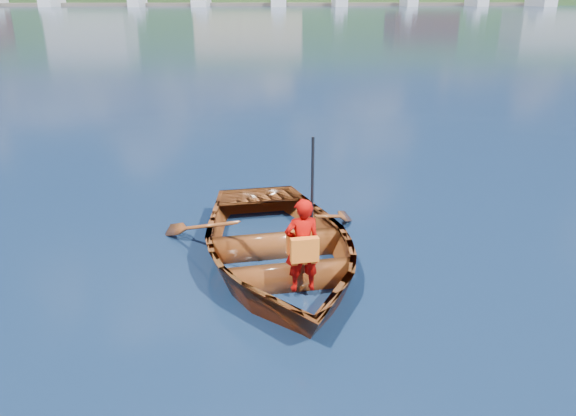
{
  "coord_description": "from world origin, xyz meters",
  "views": [
    {
      "loc": [
        1.07,
        -6.04,
        3.58
      ],
      "look_at": [
        1.28,
        0.98,
        0.86
      ],
      "focal_mm": 35.0,
      "sensor_mm": 36.0,
      "label": 1
    }
  ],
  "objects_px": {
    "rowboat": "(277,246)",
    "child_paddler": "(302,245)",
    "dock": "(238,4)",
    "marina_yachts": "(269,1)"
  },
  "relations": [
    {
      "from": "child_paddler",
      "to": "marina_yachts",
      "type": "height_order",
      "value": "marina_yachts"
    },
    {
      "from": "rowboat",
      "to": "dock",
      "type": "distance_m",
      "value": 147.25
    },
    {
      "from": "rowboat",
      "to": "child_paddler",
      "type": "xyz_separation_m",
      "value": [
        0.3,
        -0.86,
        0.4
      ]
    },
    {
      "from": "child_paddler",
      "to": "dock",
      "type": "bearing_deg",
      "value": 93.29
    },
    {
      "from": "child_paddler",
      "to": "dock",
      "type": "height_order",
      "value": "child_paddler"
    },
    {
      "from": "dock",
      "to": "child_paddler",
      "type": "bearing_deg",
      "value": -86.71
    },
    {
      "from": "dock",
      "to": "marina_yachts",
      "type": "bearing_deg",
      "value": -30.19
    },
    {
      "from": "dock",
      "to": "marina_yachts",
      "type": "xyz_separation_m",
      "value": [
        8.05,
        -4.68,
        0.97
      ]
    },
    {
      "from": "dock",
      "to": "marina_yachts",
      "type": "relative_size",
      "value": 1.14
    },
    {
      "from": "rowboat",
      "to": "child_paddler",
      "type": "relative_size",
      "value": 2.53
    }
  ]
}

